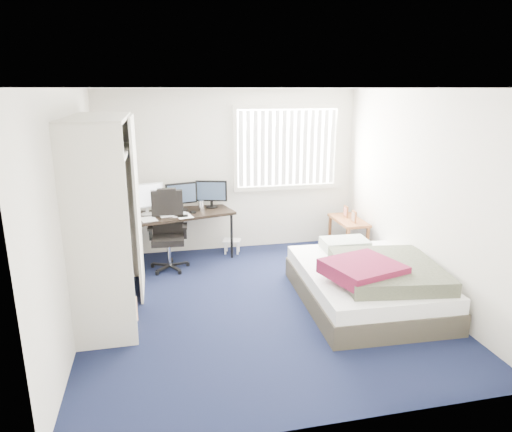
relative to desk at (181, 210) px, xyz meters
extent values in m
plane|color=black|center=(0.80, -1.76, -0.76)|extent=(4.20, 4.20, 0.00)
plane|color=silver|center=(0.80, 0.34, 0.49)|extent=(4.00, 0.00, 4.00)
plane|color=silver|center=(0.80, -3.86, 0.49)|extent=(4.00, 0.00, 4.00)
plane|color=silver|center=(-1.20, -1.76, 0.49)|extent=(0.00, 4.20, 4.20)
plane|color=silver|center=(2.80, -1.76, 0.49)|extent=(0.00, 4.20, 4.20)
plane|color=white|center=(0.80, -1.76, 1.74)|extent=(4.20, 4.20, 0.00)
cube|color=white|center=(1.70, 0.32, 0.84)|extent=(1.60, 0.02, 1.20)
cube|color=beige|center=(1.70, 0.29, 1.47)|extent=(1.72, 0.06, 0.06)
cube|color=beige|center=(1.70, 0.29, 0.21)|extent=(1.72, 0.06, 0.06)
cube|color=white|center=(1.70, 0.26, 0.84)|extent=(1.60, 0.04, 1.16)
cube|color=beige|center=(-0.90, -2.36, 0.34)|extent=(0.60, 0.04, 2.20)
cube|color=beige|center=(-0.90, -0.56, 0.34)|extent=(0.60, 0.04, 2.20)
cube|color=beige|center=(-0.90, -1.46, 1.44)|extent=(0.60, 1.80, 0.04)
cube|color=beige|center=(-0.90, -1.46, 1.06)|extent=(0.56, 1.74, 0.03)
cylinder|color=silver|center=(-0.90, -1.46, 0.94)|extent=(0.03, 1.72, 0.03)
cube|color=#26262B|center=(-0.90, -1.56, 0.49)|extent=(0.38, 1.10, 0.90)
cube|color=beige|center=(-0.58, -1.01, 0.34)|extent=(0.03, 0.90, 2.20)
cube|color=white|center=(-0.90, -1.91, 1.19)|extent=(0.38, 0.30, 0.24)
cube|color=gray|center=(-0.90, -1.41, 1.18)|extent=(0.34, 0.28, 0.22)
cube|color=black|center=(0.00, -0.03, -0.05)|extent=(1.61, 1.04, 0.04)
cylinder|color=black|center=(-0.59, -0.47, -0.42)|extent=(0.04, 0.04, 0.69)
cylinder|color=black|center=(-0.73, 0.08, -0.42)|extent=(0.04, 0.04, 0.69)
cylinder|color=black|center=(0.73, -0.13, -0.42)|extent=(0.04, 0.04, 0.69)
cylinder|color=black|center=(0.59, 0.42, -0.42)|extent=(0.04, 0.04, 0.69)
cube|color=white|center=(-0.49, -0.03, 0.25)|extent=(0.49, 0.15, 0.36)
cube|color=white|center=(-0.49, -0.03, 0.25)|extent=(0.44, 0.12, 0.31)
cube|color=black|center=(0.02, 0.10, 0.23)|extent=(0.47, 0.15, 0.32)
cube|color=#1E2838|center=(0.02, 0.10, 0.23)|extent=(0.42, 0.11, 0.27)
cube|color=black|center=(0.48, 0.18, 0.23)|extent=(0.47, 0.15, 0.32)
cube|color=#1E2838|center=(0.48, 0.18, 0.23)|extent=(0.42, 0.11, 0.27)
cube|color=white|center=(-0.12, -0.16, -0.02)|extent=(0.42, 0.23, 0.02)
cube|color=black|center=(0.17, -0.08, -0.02)|extent=(0.08, 0.11, 0.02)
cylinder|color=silver|center=(0.30, 0.00, 0.05)|extent=(0.08, 0.08, 0.16)
cube|color=white|center=(0.00, -0.03, -0.03)|extent=(0.36, 0.35, 0.00)
cube|color=black|center=(-0.21, -0.38, -0.71)|extent=(0.57, 0.57, 0.11)
cylinder|color=silver|center=(-0.21, -0.38, -0.52)|extent=(0.05, 0.05, 0.35)
cube|color=black|center=(-0.21, -0.38, -0.32)|extent=(0.47, 0.47, 0.09)
cube|color=black|center=(-0.20, -0.18, 0.03)|extent=(0.45, 0.12, 0.62)
cube|color=black|center=(-0.20, -0.18, 0.30)|extent=(0.27, 0.12, 0.14)
cube|color=black|center=(-0.45, -0.36, -0.13)|extent=(0.08, 0.25, 0.04)
cube|color=black|center=(0.03, -0.40, -0.13)|extent=(0.08, 0.25, 0.04)
cube|color=white|center=(0.77, 0.08, -0.56)|extent=(0.32, 0.28, 0.03)
cylinder|color=white|center=(0.66, 0.04, -0.67)|extent=(0.03, 0.03, 0.19)
cylinder|color=white|center=(0.70, 0.17, -0.67)|extent=(0.03, 0.03, 0.19)
cylinder|color=white|center=(0.84, -0.02, -0.67)|extent=(0.03, 0.03, 0.19)
cylinder|color=white|center=(0.89, 0.12, -0.67)|extent=(0.03, 0.03, 0.19)
cube|color=brown|center=(2.55, -0.28, -0.24)|extent=(0.40, 0.79, 0.04)
cube|color=brown|center=(2.40, -0.64, -0.51)|extent=(0.04, 0.04, 0.50)
cube|color=brown|center=(2.39, 0.07, -0.51)|extent=(0.04, 0.04, 0.50)
cube|color=brown|center=(2.72, -0.64, -0.51)|extent=(0.04, 0.04, 0.50)
cube|color=brown|center=(2.71, 0.07, -0.51)|extent=(0.04, 0.04, 0.50)
cube|color=brown|center=(2.56, -0.46, -0.13)|extent=(0.02, 0.14, 0.18)
cube|color=brown|center=(2.55, -0.16, -0.13)|extent=(0.02, 0.14, 0.18)
cube|color=#3A352A|center=(2.05, -1.96, -0.64)|extent=(1.55, 2.02, 0.26)
cube|color=white|center=(2.05, -1.96, -0.43)|extent=(1.51, 1.98, 0.18)
cube|color=#A6B0A2|center=(2.08, -1.25, -0.27)|extent=(0.62, 0.42, 0.14)
cube|color=#34382A|center=(2.19, -2.21, -0.27)|extent=(1.27, 1.37, 0.18)
cube|color=#5B0F2A|center=(1.84, -2.30, -0.19)|extent=(0.91, 0.88, 0.16)
cube|color=tan|center=(-0.85, -1.91, -0.62)|extent=(0.46, 0.41, 0.29)
camera|label=1|loc=(-0.31, -6.62, 1.73)|focal=32.00mm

